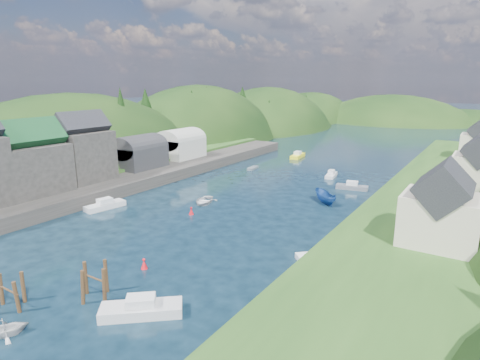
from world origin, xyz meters
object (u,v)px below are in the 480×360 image
Objects in this scene: piling_cluster_near at (9,296)px; channel_buoy_near at (144,264)px; piling_cluster_far at (95,284)px; channel_buoy_far at (191,211)px.

channel_buoy_near is (4.01, 10.96, -0.60)m from piling_cluster_near.
channel_buoy_far is (-7.12, 21.46, -0.78)m from piling_cluster_far.
piling_cluster_near reaches higher than channel_buoy_near.
channel_buoy_near is 16.68m from channel_buoy_far.
channel_buoy_far is at bearing 108.36° from piling_cluster_far.
piling_cluster_near is 26.41m from channel_buoy_far.
channel_buoy_far is at bearing 113.31° from channel_buoy_near.
channel_buoy_near is (-0.52, 6.14, -0.78)m from piling_cluster_far.
piling_cluster_near is at bearing -84.37° from channel_buoy_far.
piling_cluster_near is at bearing -110.10° from channel_buoy_near.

